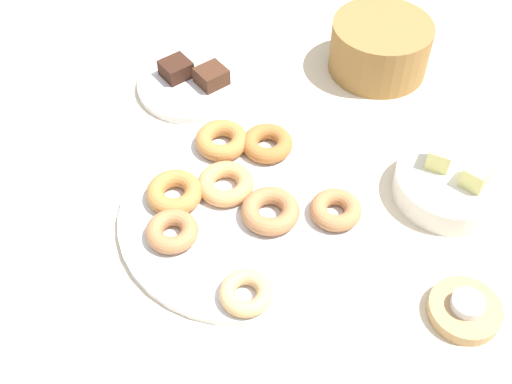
{
  "coord_description": "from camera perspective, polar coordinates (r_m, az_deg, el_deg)",
  "views": [
    {
      "loc": [
        0.51,
        -0.34,
        0.78
      ],
      "look_at": [
        0.0,
        0.03,
        0.04
      ],
      "focal_mm": 44.09,
      "sensor_mm": 36.0,
      "label": 1
    }
  ],
  "objects": [
    {
      "name": "fruit_bowl",
      "position": [
        1.05,
        17.1,
        0.58
      ],
      "size": [
        0.18,
        0.18,
        0.04
      ],
      "primitive_type": "cylinder",
      "color": "silver",
      "rests_on": "ground_plane"
    },
    {
      "name": "donut_4",
      "position": [
        0.95,
        -7.62,
        -3.56
      ],
      "size": [
        0.11,
        0.11,
        0.03
      ],
      "primitive_type": "torus",
      "rotation": [
        0.0,
        0.0,
        5.45
      ],
      "color": "#B27547",
      "rests_on": "donut_plate"
    },
    {
      "name": "donut_5",
      "position": [
        1.07,
        -3.14,
        4.71
      ],
      "size": [
        0.11,
        0.11,
        0.03
      ],
      "primitive_type": "torus",
      "rotation": [
        0.0,
        0.0,
        2.81
      ],
      "color": "#BC7A3D",
      "rests_on": "donut_plate"
    },
    {
      "name": "donut_0",
      "position": [
        1.0,
        -7.41,
        -0.05
      ],
      "size": [
        0.13,
        0.13,
        0.03
      ],
      "primitive_type": "torus",
      "rotation": [
        0.0,
        0.0,
        2.28
      ],
      "color": "#BC7A3D",
      "rests_on": "donut_plate"
    },
    {
      "name": "tealight",
      "position": [
        0.92,
        18.64,
        -9.59
      ],
      "size": [
        0.05,
        0.05,
        0.01
      ],
      "primitive_type": "cylinder",
      "color": "silver",
      "rests_on": "candle_holder"
    },
    {
      "name": "brownie_far",
      "position": [
        1.19,
        -4.06,
        10.43
      ],
      "size": [
        0.05,
        0.05,
        0.03
      ],
      "primitive_type": "cube",
      "rotation": [
        0.0,
        0.0,
        0.02
      ],
      "color": "#472819",
      "rests_on": "cake_plate"
    },
    {
      "name": "cake_plate",
      "position": [
        1.22,
        -5.74,
        9.71
      ],
      "size": [
        0.21,
        0.21,
        0.02
      ],
      "primitive_type": "cylinder",
      "color": "silver",
      "rests_on": "ground_plane"
    },
    {
      "name": "donut_6",
      "position": [
        1.0,
        -2.78,
        0.74
      ],
      "size": [
        0.09,
        0.09,
        0.03
      ],
      "primitive_type": "torus",
      "rotation": [
        0.0,
        0.0,
        6.28
      ],
      "color": "tan",
      "rests_on": "donut_plate"
    },
    {
      "name": "donut_1",
      "position": [
        0.88,
        -0.93,
        -9.14
      ],
      "size": [
        0.1,
        0.1,
        0.02
      ],
      "primitive_type": "torus",
      "rotation": [
        0.0,
        0.0,
        2.58
      ],
      "color": "tan",
      "rests_on": "donut_plate"
    },
    {
      "name": "donut_7",
      "position": [
        1.06,
        1.04,
        4.43
      ],
      "size": [
        0.1,
        0.1,
        0.03
      ],
      "primitive_type": "torus",
      "rotation": [
        0.0,
        0.0,
        3.27
      ],
      "color": "#AD6B33",
      "rests_on": "donut_plate"
    },
    {
      "name": "melon_chunk_left",
      "position": [
        1.04,
        16.37,
        3.07
      ],
      "size": [
        0.05,
        0.05,
        0.04
      ],
      "primitive_type": "cube",
      "rotation": [
        0.0,
        0.0,
        0.49
      ],
      "color": "#DBD67A",
      "rests_on": "fruit_bowl"
    },
    {
      "name": "ground_plane",
      "position": [
        0.99,
        -1.4,
        -2.41
      ],
      "size": [
        2.4,
        2.4,
        0.0
      ],
      "primitive_type": "plane",
      "color": "beige"
    },
    {
      "name": "basket",
      "position": [
        1.25,
        11.17,
        12.77
      ],
      "size": [
        0.26,
        0.26,
        0.1
      ],
      "primitive_type": "cylinder",
      "rotation": [
        0.0,
        0.0,
        4.2
      ],
      "color": "olive",
      "rests_on": "ground_plane"
    },
    {
      "name": "brownie_near",
      "position": [
        1.22,
        -7.27,
        11.02
      ],
      "size": [
        0.05,
        0.05,
        0.03
      ],
      "primitive_type": "cube",
      "rotation": [
        0.0,
        0.0,
        0.01
      ],
      "color": "#381E14",
      "rests_on": "cake_plate"
    },
    {
      "name": "candle_holder",
      "position": [
        0.93,
        18.38,
        -10.15
      ],
      "size": [
        0.1,
        0.1,
        0.02
      ],
      "primitive_type": "cylinder",
      "color": "tan",
      "rests_on": "ground_plane"
    },
    {
      "name": "melon_chunk_right",
      "position": [
        1.02,
        19.32,
        1.33
      ],
      "size": [
        0.04,
        0.04,
        0.04
      ],
      "primitive_type": "cube",
      "rotation": [
        0.0,
        0.0,
        0.24
      ],
      "color": "#DBD67A",
      "rests_on": "fruit_bowl"
    },
    {
      "name": "donut_2",
      "position": [
        0.98,
        7.24,
        -1.62
      ],
      "size": [
        0.11,
        0.11,
        0.03
      ],
      "primitive_type": "torus",
      "rotation": [
        0.0,
        0.0,
        0.69
      ],
      "color": "#B27547",
      "rests_on": "donut_plate"
    },
    {
      "name": "donut_plate",
      "position": [
        0.99,
        -1.4,
        -2.17
      ],
      "size": [
        0.38,
        0.38,
        0.01
      ],
      "primitive_type": "cylinder",
      "color": "silver",
      "rests_on": "ground_plane"
    },
    {
      "name": "donut_3",
      "position": [
        0.97,
        1.31,
        -1.73
      ],
      "size": [
        0.11,
        0.11,
        0.03
      ],
      "primitive_type": "torus",
      "rotation": [
        0.0,
        0.0,
        3.36
      ],
      "color": "#B27547",
      "rests_on": "donut_plate"
    }
  ]
}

